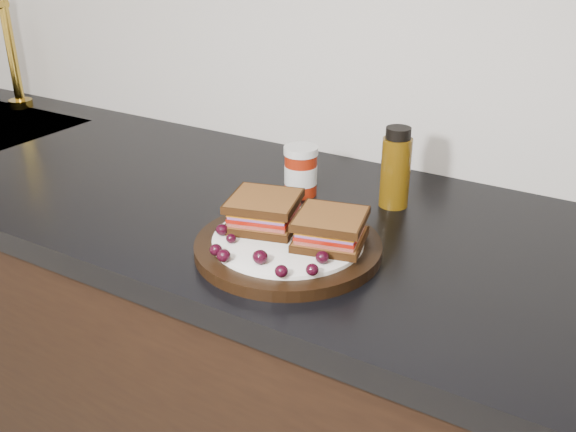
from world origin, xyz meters
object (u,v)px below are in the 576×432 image
Objects in this scene: oil_bottle at (396,167)px; plate at (288,247)px; sandwich_left at (264,211)px; condiment_jar at (301,171)px.

plate is at bearing -105.68° from oil_bottle.
sandwich_left is at bearing 161.28° from plate.
condiment_jar is (-0.09, 0.20, 0.04)m from plate.
oil_bottle is at bearing 45.80° from sandwich_left.
plate is 1.99× the size of oil_bottle.
condiment_jar is at bearing 86.96° from sandwich_left.
condiment_jar is (-0.04, 0.18, -0.00)m from sandwich_left.
plate is 0.22m from condiment_jar.
condiment_jar is 0.64× the size of oil_bottle.
oil_bottle is (0.16, 0.04, 0.03)m from condiment_jar.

